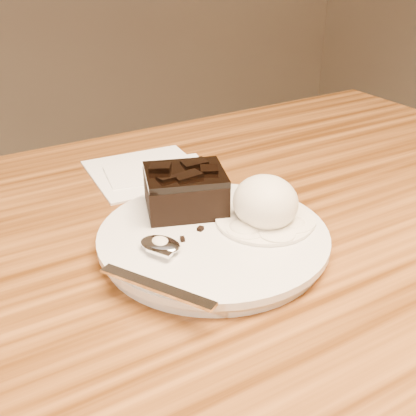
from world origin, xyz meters
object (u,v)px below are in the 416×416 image
ice_cream_scoop (265,202)px  napkin (147,171)px  brownie (185,193)px  plate (213,240)px  spoon (160,246)px

ice_cream_scoop → napkin: 0.21m
brownie → napkin: 0.15m
plate → spoon: (-0.06, -0.00, 0.01)m
plate → brownie: brownie is taller
spoon → napkin: bearing=39.2°
spoon → brownie: bearing=16.1°
brownie → spoon: size_ratio=0.50×
brownie → ice_cream_scoop: 0.08m
brownie → spoon: (-0.06, -0.06, -0.01)m
plate → spoon: spoon is taller
ice_cream_scoop → spoon: 0.11m
brownie → ice_cream_scoop: bearing=-50.5°
ice_cream_scoop → plate: bearing=170.0°
napkin → spoon: bearing=-111.8°
plate → napkin: plate is taller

